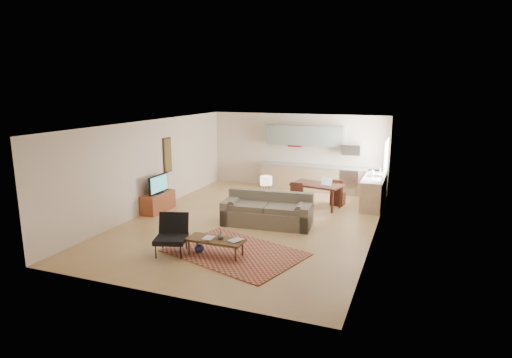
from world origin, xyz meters
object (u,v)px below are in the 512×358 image
at_px(tv_credenza, 158,202).
at_px(sofa, 267,210).
at_px(console_table, 266,207).
at_px(armchair, 171,235).
at_px(dining_table, 317,196).
at_px(coffee_table, 216,247).

bearing_deg(tv_credenza, sofa, -0.84).
height_order(tv_credenza, console_table, console_table).
bearing_deg(console_table, armchair, -113.15).
distance_m(tv_credenza, dining_table, 4.81).
height_order(sofa, armchair, armchair).
bearing_deg(coffee_table, armchair, -163.50).
relative_size(sofa, dining_table, 1.67).
height_order(sofa, coffee_table, sofa).
relative_size(armchair, console_table, 1.27).
bearing_deg(tv_credenza, console_table, 7.87).
bearing_deg(coffee_table, console_table, 87.86).
distance_m(sofa, dining_table, 2.31).
distance_m(armchair, console_table, 3.38).
distance_m(coffee_table, tv_credenza, 3.99).
xyz_separation_m(sofa, coffee_table, (-0.34, -2.43, -0.23)).
bearing_deg(armchair, dining_table, 48.39).
xyz_separation_m(sofa, armchair, (-1.30, -2.70, 0.01)).
bearing_deg(sofa, tv_credenza, 174.03).
relative_size(console_table, dining_table, 0.47).
distance_m(tv_credenza, console_table, 3.29).
distance_m(sofa, console_table, 0.55).
relative_size(coffee_table, armchair, 1.47).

